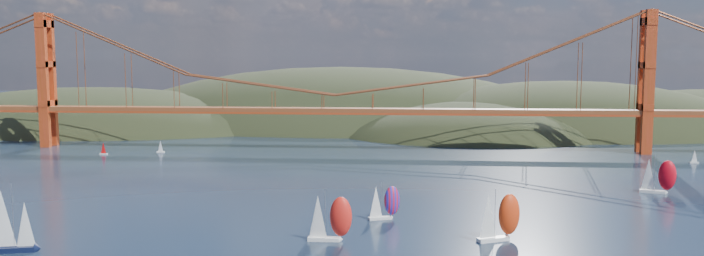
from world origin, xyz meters
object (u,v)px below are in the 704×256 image
(sloop_navy, at_px, (9,222))
(racer_1, at_px, (498,216))
(racer_0, at_px, (329,217))
(racer_3, at_px, (657,175))
(racer_rwb, at_px, (384,202))

(sloop_navy, distance_m, racer_1, 96.40)
(racer_0, xyz_separation_m, racer_3, (84.27, 56.18, 0.02))
(racer_3, bearing_deg, racer_rwb, -136.94)
(racer_0, xyz_separation_m, racer_rwb, (10.42, 19.66, -0.84))
(racer_0, xyz_separation_m, racer_1, (34.52, 3.11, 0.20))
(racer_1, bearing_deg, racer_0, 160.13)
(racer_0, relative_size, racer_rwb, 1.20)
(sloop_navy, xyz_separation_m, racer_1, (95.01, 16.24, -0.77))
(sloop_navy, relative_size, racer_3, 1.27)
(racer_1, bearing_deg, racer_rwb, 120.49)
(racer_0, height_order, racer_3, racer_3)
(racer_0, distance_m, racer_3, 101.28)
(racer_1, distance_m, racer_rwb, 29.25)
(racer_0, relative_size, racer_3, 1.00)
(sloop_navy, height_order, racer_1, sloop_navy)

